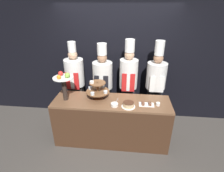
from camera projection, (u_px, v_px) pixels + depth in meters
ground_plane at (110, 150)px, 3.26m from camera, size 14.00×14.00×0.00m
wall_back at (116, 58)px, 3.81m from camera, size 10.00×0.06×2.80m
buffet_counter at (111, 121)px, 3.34m from camera, size 2.12×0.62×0.89m
tiered_stand at (98, 90)px, 3.17m from camera, size 0.43×0.43×0.36m
fruit_pedestal at (64, 82)px, 3.04m from camera, size 0.35×0.35×0.53m
cake_round at (128, 105)px, 2.96m from camera, size 0.24×0.24×0.09m
cup_white at (158, 104)px, 3.00m from camera, size 0.07×0.07×0.05m
cake_square_tray at (146, 104)px, 3.02m from camera, size 0.26×0.15×0.05m
serving_bowl_near at (115, 105)px, 2.98m from camera, size 0.12×0.12×0.15m
chef_left at (75, 80)px, 3.72m from camera, size 0.40×0.40×1.81m
chef_center_left at (103, 82)px, 3.67m from camera, size 0.40×0.40×1.79m
chef_center_right at (128, 81)px, 3.60m from camera, size 0.37×0.37×1.88m
chef_right at (155, 83)px, 3.56m from camera, size 0.39×0.39×1.87m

